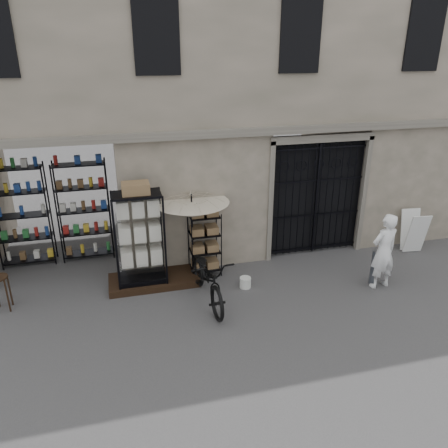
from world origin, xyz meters
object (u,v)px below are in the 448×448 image
object	(u,v)px
easel_sign	(413,232)
wooden_stool	(2,292)
display_cabinet	(140,243)
shopkeeper	(378,286)
market_umbrella	(192,206)
steel_bollard	(374,267)
bicycle	(208,301)
white_bucket	(245,282)
wire_rack	(205,244)

from	to	relation	value
easel_sign	wooden_stool	bearing A→B (deg)	-171.70
display_cabinet	shopkeeper	distance (m)	5.40
display_cabinet	market_umbrella	size ratio (longest dim) A/B	0.92
display_cabinet	easel_sign	bearing A→B (deg)	24.49
easel_sign	shopkeeper	bearing A→B (deg)	-136.21
wooden_stool	steel_bollard	distance (m)	7.92
display_cabinet	bicycle	size ratio (longest dim) A/B	1.03
white_bucket	easel_sign	xyz separation A→B (m)	(4.74, 0.68, 0.43)
easel_sign	display_cabinet	bearing A→B (deg)	-172.99
steel_bollard	market_umbrella	bearing A→B (deg)	159.38
wire_rack	shopkeeper	distance (m)	4.04
wire_rack	easel_sign	world-z (taller)	wire_rack
display_cabinet	bicycle	bearing A→B (deg)	-13.16
market_umbrella	display_cabinet	bearing A→B (deg)	-168.53
steel_bollard	easel_sign	world-z (taller)	easel_sign
bicycle	wooden_stool	xyz separation A→B (m)	(-4.10, 0.74, 0.40)
market_umbrella	easel_sign	bearing A→B (deg)	-2.04
market_umbrella	shopkeeper	size ratio (longest dim) A/B	1.38
market_umbrella	white_bucket	xyz separation A→B (m)	(1.00, -0.89, -1.60)
market_umbrella	wooden_stool	distance (m)	4.27
market_umbrella	white_bucket	distance (m)	2.08
white_bucket	easel_sign	size ratio (longest dim) A/B	0.23
market_umbrella	shopkeeper	distance (m)	4.56
steel_bollard	easel_sign	bearing A→B (deg)	33.07
bicycle	shopkeeper	bearing A→B (deg)	-9.42
white_bucket	wooden_stool	bearing A→B (deg)	175.40
shopkeeper	easel_sign	distance (m)	2.35
market_umbrella	bicycle	xyz separation A→B (m)	(0.08, -1.22, -1.72)
wooden_stool	easel_sign	distance (m)	9.77
market_umbrella	wooden_stool	size ratio (longest dim) A/B	3.17
shopkeeper	steel_bollard	bearing A→B (deg)	-69.59
display_cabinet	steel_bollard	bearing A→B (deg)	10.78
bicycle	shopkeeper	xyz separation A→B (m)	(3.84, -0.37, 0.00)
wooden_stool	easel_sign	world-z (taller)	easel_sign
bicycle	shopkeeper	world-z (taller)	bicycle
wooden_stool	steel_bollard	size ratio (longest dim) A/B	0.93
white_bucket	shopkeeper	bearing A→B (deg)	-13.50
wire_rack	white_bucket	distance (m)	1.30
easel_sign	white_bucket	bearing A→B (deg)	-165.14
wire_rack	steel_bollard	world-z (taller)	wire_rack
market_umbrella	shopkeeper	xyz separation A→B (m)	(3.91, -1.59, -1.72)
wire_rack	wooden_stool	distance (m)	4.34
market_umbrella	shopkeeper	bearing A→B (deg)	-22.05
market_umbrella	steel_bollard	distance (m)	4.30
display_cabinet	shopkeeper	size ratio (longest dim) A/B	1.27
wire_rack	market_umbrella	world-z (taller)	market_umbrella
bicycle	wooden_stool	world-z (taller)	bicycle
market_umbrella	white_bucket	size ratio (longest dim) A/B	9.57
market_umbrella	bicycle	world-z (taller)	market_umbrella
shopkeeper	bicycle	bearing A→B (deg)	-13.84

